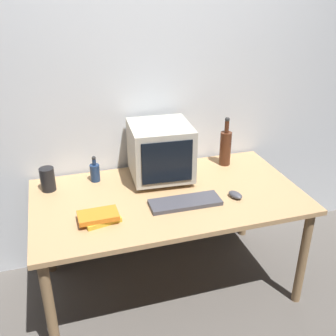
{
  "coord_description": "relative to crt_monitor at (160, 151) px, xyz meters",
  "views": [
    {
      "loc": [
        -0.62,
        -2.02,
        1.92
      ],
      "look_at": [
        0.0,
        0.0,
        0.89
      ],
      "focal_mm": 42.45,
      "sensor_mm": 36.0,
      "label": 1
    }
  ],
  "objects": [
    {
      "name": "ground_plane",
      "position": [
        -0.02,
        -0.23,
        -0.9
      ],
      "size": [
        6.0,
        6.0,
        0.0
      ],
      "primitive_type": "plane",
      "color": "#56514C"
    },
    {
      "name": "back_wall",
      "position": [
        -0.02,
        0.28,
        0.35
      ],
      "size": [
        4.0,
        0.08,
        2.5
      ],
      "primitive_type": "cube",
      "color": "silver",
      "rests_on": "ground"
    },
    {
      "name": "desk",
      "position": [
        -0.02,
        -0.23,
        -0.27
      ],
      "size": [
        1.64,
        0.89,
        0.71
      ],
      "color": "tan",
      "rests_on": "ground"
    },
    {
      "name": "crt_monitor",
      "position": [
        0.0,
        0.0,
        0.0
      ],
      "size": [
        0.4,
        0.41,
        0.37
      ],
      "color": "#B2AD9E",
      "rests_on": "desk"
    },
    {
      "name": "keyboard",
      "position": [
        0.05,
        -0.36,
        -0.18
      ],
      "size": [
        0.42,
        0.16,
        0.02
      ],
      "primitive_type": "cube",
      "rotation": [
        0.0,
        0.0,
        -0.02
      ],
      "color": "#3F3F47",
      "rests_on": "desk"
    },
    {
      "name": "computer_mouse",
      "position": [
        0.36,
        -0.38,
        -0.17
      ],
      "size": [
        0.09,
        0.11,
        0.04
      ],
      "primitive_type": "ellipsoid",
      "rotation": [
        0.0,
        0.0,
        0.31
      ],
      "color": "#3F3F47",
      "rests_on": "desk"
    },
    {
      "name": "bottle_tall",
      "position": [
        0.49,
        0.07,
        -0.06
      ],
      "size": [
        0.08,
        0.08,
        0.35
      ],
      "color": "#472314",
      "rests_on": "desk"
    },
    {
      "name": "bottle_short",
      "position": [
        -0.42,
        0.09,
        -0.13
      ],
      "size": [
        0.06,
        0.06,
        0.17
      ],
      "color": "navy",
      "rests_on": "desk"
    },
    {
      "name": "book_stack",
      "position": [
        -0.46,
        -0.4,
        -0.17
      ],
      "size": [
        0.23,
        0.17,
        0.05
      ],
      "color": "gold",
      "rests_on": "desk"
    },
    {
      "name": "metal_canister",
      "position": [
        -0.71,
        0.05,
        -0.12
      ],
      "size": [
        0.09,
        0.09,
        0.15
      ],
      "primitive_type": "cylinder",
      "color": "black",
      "rests_on": "desk"
    }
  ]
}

